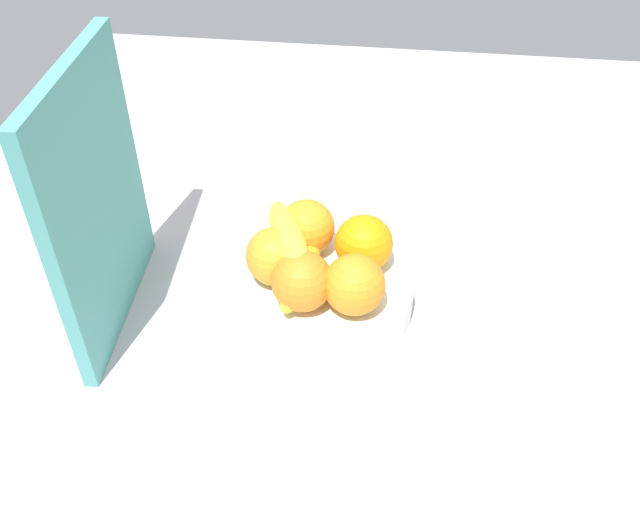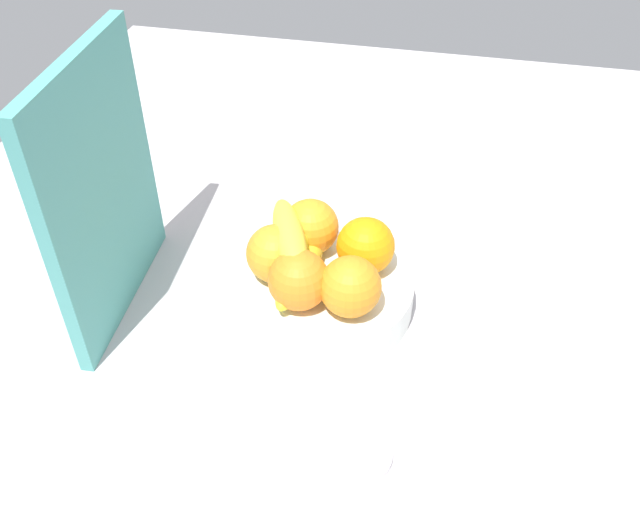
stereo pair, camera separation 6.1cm
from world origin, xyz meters
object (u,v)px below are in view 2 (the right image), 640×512
at_px(orange_front_right, 311,227).
at_px(banana_bunch, 295,252).
at_px(orange_back_right, 350,287).
at_px(orange_center, 276,254).
at_px(orange_back_left, 299,280).
at_px(jar_lid, 360,455).
at_px(cutting_board, 102,193).
at_px(orange_front_left, 366,246).
at_px(fruit_bowl, 320,292).

distance_m(orange_front_right, banana_bunch, 0.06).
height_order(orange_front_right, orange_back_right, same).
bearing_deg(orange_center, orange_back_left, -136.23).
relative_size(orange_back_left, orange_back_right, 1.00).
relative_size(orange_center, jar_lid, 1.11).
distance_m(cutting_board, jar_lid, 0.45).
xyz_separation_m(orange_front_left, orange_front_right, (0.02, 0.08, 0.00)).
relative_size(orange_front_right, banana_bunch, 0.44).
distance_m(orange_back_left, cutting_board, 0.27).
relative_size(orange_front_left, jar_lid, 1.11).
bearing_deg(orange_front_right, orange_front_left, -106.91).
bearing_deg(orange_back_left, orange_front_left, -39.78).
bearing_deg(banana_bunch, orange_back_right, -119.53).
bearing_deg(fruit_bowl, orange_back_left, 162.67).
distance_m(orange_center, orange_back_left, 0.06).
bearing_deg(orange_center, orange_front_right, -25.46).
xyz_separation_m(orange_front_left, cutting_board, (-0.08, 0.33, 0.09)).
bearing_deg(banana_bunch, orange_center, 102.64).
relative_size(orange_back_left, cutting_board, 0.22).
xyz_separation_m(banana_bunch, jar_lid, (-0.23, -0.13, -0.09)).
relative_size(orange_front_left, orange_front_right, 1.00).
bearing_deg(orange_back_left, orange_front_right, 5.40).
xyz_separation_m(orange_back_right, banana_bunch, (0.05, 0.08, 0.00)).
bearing_deg(orange_front_right, jar_lid, -156.75).
relative_size(orange_front_right, jar_lid, 1.11).
xyz_separation_m(orange_front_left, jar_lid, (-0.27, -0.04, -0.08)).
bearing_deg(cutting_board, jar_lid, -120.77).
height_order(fruit_bowl, banana_bunch, banana_bunch).
distance_m(orange_front_left, orange_back_left, 0.11).
bearing_deg(cutting_board, orange_front_left, -80.49).
bearing_deg(orange_back_right, cutting_board, 88.69).
bearing_deg(fruit_bowl, orange_front_right, 24.39).
distance_m(orange_back_right, cutting_board, 0.34).
distance_m(orange_front_right, orange_back_left, 0.11).
bearing_deg(fruit_bowl, orange_center, 97.66).
bearing_deg(jar_lid, orange_back_left, 32.46).
relative_size(orange_back_right, cutting_board, 0.22).
height_order(orange_back_left, cutting_board, cutting_board).
bearing_deg(orange_front_left, fruit_bowl, 121.54).
bearing_deg(orange_back_left, orange_back_right, -88.27).
bearing_deg(orange_front_left, orange_front_right, 73.09).
bearing_deg(orange_back_right, orange_center, 68.83).
height_order(fruit_bowl, orange_back_right, orange_back_right).
xyz_separation_m(orange_front_left, orange_back_left, (-0.09, 0.07, 0.00)).
distance_m(fruit_bowl, orange_back_left, 0.08).
bearing_deg(jar_lid, banana_bunch, 29.91).
height_order(banana_bunch, jar_lid, banana_bunch).
relative_size(fruit_bowl, jar_lid, 3.56).
bearing_deg(orange_center, cutting_board, 99.26).
distance_m(orange_front_left, orange_back_right, 0.08).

